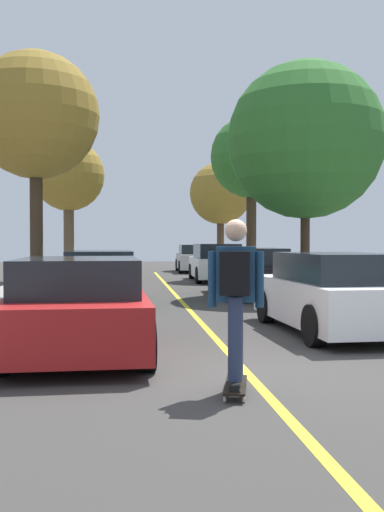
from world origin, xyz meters
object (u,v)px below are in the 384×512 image
Objects in this scene: street_tree_left_near at (69,177)px; parked_car_right_far at (216,263)px; street_tree_left_nearest at (36,117)px; street_tree_right_nearest at (306,141)px; parked_car_right_farthest at (196,259)px; street_tree_right_near at (251,158)px; skateboard at (236,385)px; street_tree_right_far at (221,194)px; skateboarder at (236,291)px; parked_car_right_nearest at (332,293)px; parked_car_left_near at (100,277)px; parked_car_left_nearest at (79,306)px; parked_car_right_near at (250,273)px.

parked_car_right_far is at bearing -10.58° from street_tree_left_near.
street_tree_left_nearest is 7.63m from street_tree_right_nearest.
parked_car_right_farthest is 14.12m from street_tree_right_nearest.
street_tree_right_near reaches higher than skateboard.
street_tree_right_far reaches higher than skateboarder.
street_tree_right_far is (7.54, 8.22, 0.03)m from street_tree_left_near.
parked_car_right_nearest is 0.71× the size of street_tree_right_far.
street_tree_right_nearest is at bearing -45.19° from street_tree_left_near.
skateboard is (1.80, -9.05, -0.59)m from parked_car_left_near.
skateboard is (3.46, -9.78, -4.74)m from street_tree_left_nearest.
parked_car_right_farthest is at bearing 105.75° from street_tree_right_near.
skateboard is (-2.42, -3.89, -0.60)m from parked_car_right_nearest.
skateboarder reaches higher than parked_car_right_nearest.
parked_car_right_farthest reaches higher than parked_car_right_nearest.
street_tree_right_nearest is 7.60m from street_tree_right_near.
street_tree_right_near reaches higher than parked_car_left_near.
parked_car_left_nearest is at bearing -110.14° from street_tree_right_near.
parked_car_left_nearest is 8.58m from street_tree_left_nearest.
parked_car_left_nearest is at bearing -89.99° from parked_car_left_near.
parked_car_left_near is at bearing -116.76° from parked_car_right_far.
parked_car_right_near is 10.35m from street_tree_left_near.
street_tree_left_nearest reaches higher than skateboard.
parked_car_left_nearest is 0.61× the size of street_tree_right_nearest.
parked_car_right_far reaches higher than parked_car_right_near.
street_tree_right_nearest reaches higher than parked_car_left_nearest.
skateboarder is at bearing -98.69° from street_tree_right_far.
street_tree_right_nearest is 12.47m from skateboard.
parked_car_right_far is at bearing 82.09° from skateboard.
street_tree_right_near is 19.38m from skateboarder.
street_tree_left_near is 19.27m from skateboard.
street_tree_left_nearest is (-1.66, 0.73, 4.14)m from parked_car_left_near.
parked_car_right_nearest is at bearing -89.97° from parked_car_right_near.
street_tree_right_nearest is at bearing 69.50° from skateboarder.
parked_car_left_near is at bearing 90.01° from parked_car_left_nearest.
parked_car_right_far is 0.69× the size of street_tree_left_nearest.
street_tree_right_nearest reaches higher than parked_car_right_far.
parked_car_left_near is (-0.00, 6.59, 0.01)m from parked_car_left_nearest.
parked_car_left_near is 0.77× the size of street_tree_left_near.
parked_car_right_far is 2.56× the size of skateboarder.
parked_car_right_farthest is at bearing -125.52° from street_tree_right_far.
street_tree_left_near is at bearing 127.18° from parked_car_right_near.
street_tree_left_near is 6.43× the size of skateboard.
parked_car_left_nearest is 11.00m from street_tree_right_nearest.
street_tree_right_far is (1.66, 22.83, 3.56)m from parked_car_right_nearest.
street_tree_left_near is (-5.88, 14.61, 3.53)m from parked_car_right_nearest.
skateboard is at bearing -70.51° from street_tree_left_nearest.
parked_car_right_farthest reaches higher than skateboard.
street_tree_left_nearest is 1.14× the size of street_tree_left_near.
parked_car_left_near is 0.64× the size of street_tree_right_near.
street_tree_right_far is at bearing 85.84° from parked_car_right_nearest.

